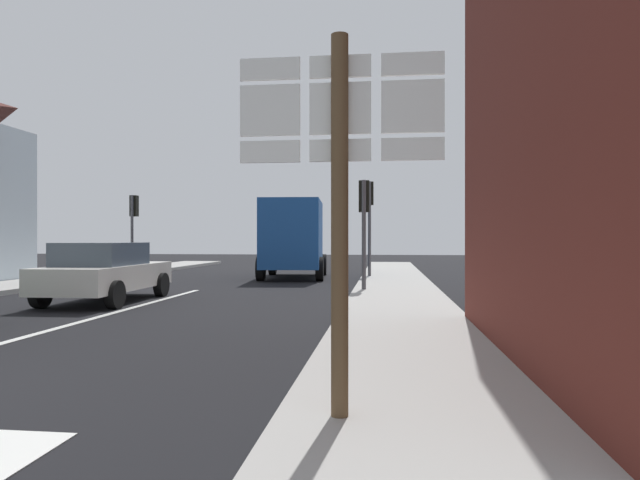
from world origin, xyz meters
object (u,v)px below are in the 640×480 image
object	(u,v)px
delivery_truck	(294,237)
route_sign_post	(340,184)
traffic_light_far_left	(134,216)
traffic_light_far_right	(370,207)
traffic_light_near_right	(364,210)
sedan_far	(105,271)

from	to	relation	value
delivery_truck	route_sign_post	size ratio (longest dim) A/B	1.61
traffic_light_far_left	traffic_light_far_right	distance (m)	10.20
traffic_light_far_left	delivery_truck	bearing A→B (deg)	-6.90
delivery_truck	traffic_light_near_right	bearing A→B (deg)	-62.75
traffic_light_far_right	traffic_light_near_right	bearing A→B (deg)	-90.00
route_sign_post	delivery_truck	bearing A→B (deg)	100.76
traffic_light_near_right	traffic_light_far_left	xyz separation A→B (m)	(-10.14, 6.73, 0.15)
route_sign_post	traffic_light_far_left	xyz separation A→B (m)	(-10.37, 17.97, 0.54)
traffic_light_near_right	traffic_light_far_left	size ratio (longest dim) A/B	0.94
sedan_far	traffic_light_far_left	xyz separation A→B (m)	(-3.86, 9.58, 1.78)
traffic_light_near_right	route_sign_post	bearing A→B (deg)	-88.82
traffic_light_far_right	traffic_light_far_left	bearing A→B (deg)	173.92
sedan_far	delivery_truck	world-z (taller)	delivery_truck
delivery_truck	traffic_light_far_left	distance (m)	7.23
traffic_light_far_left	traffic_light_far_right	world-z (taller)	traffic_light_far_right
route_sign_post	traffic_light_near_right	bearing A→B (deg)	91.18
sedan_far	delivery_truck	size ratio (longest dim) A/B	0.82
sedan_far	traffic_light_near_right	size ratio (longest dim) A/B	1.31
delivery_truck	sedan_far	bearing A→B (deg)	-110.51
delivery_truck	traffic_light_far_right	xyz separation A→B (m)	(3.02, -0.22, 1.15)
delivery_truck	route_sign_post	distance (m)	17.42
delivery_truck	traffic_light_far_right	bearing A→B (deg)	-4.14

